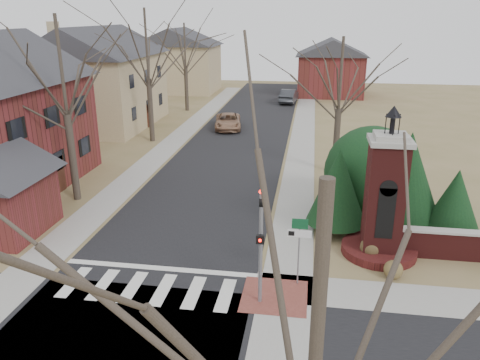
% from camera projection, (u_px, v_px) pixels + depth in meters
% --- Properties ---
extents(ground, '(120.00, 120.00, 0.00)m').
position_uv_depth(ground, '(141.00, 301.00, 17.01)').
color(ground, brown).
rests_on(ground, ground).
extents(main_street, '(8.00, 70.00, 0.01)m').
position_uv_depth(main_street, '(236.00, 144.00, 37.49)').
color(main_street, black).
rests_on(main_street, ground).
extents(cross_street, '(120.00, 8.00, 0.01)m').
position_uv_depth(cross_street, '(106.00, 357.00, 14.21)').
color(cross_street, black).
rests_on(cross_street, ground).
extents(crosswalk_zone, '(8.00, 2.20, 0.02)m').
position_uv_depth(crosswalk_zone, '(148.00, 288.00, 17.75)').
color(crosswalk_zone, silver).
rests_on(crosswalk_zone, ground).
extents(stop_bar, '(8.00, 0.35, 0.02)m').
position_uv_depth(stop_bar, '(160.00, 268.00, 19.14)').
color(stop_bar, silver).
rests_on(stop_bar, ground).
extents(sidewalk_right_main, '(2.00, 60.00, 0.02)m').
position_uv_depth(sidewalk_right_main, '(302.00, 147.00, 36.75)').
color(sidewalk_right_main, gray).
rests_on(sidewalk_right_main, ground).
extents(sidewalk_left, '(2.00, 60.00, 0.02)m').
position_uv_depth(sidewalk_left, '(174.00, 141.00, 38.24)').
color(sidewalk_left, gray).
rests_on(sidewalk_left, ground).
extents(curb_apron, '(2.40, 2.40, 0.02)m').
position_uv_depth(curb_apron, '(274.00, 296.00, 17.25)').
color(curb_apron, brown).
rests_on(curb_apron, ground).
extents(traffic_signal_pole, '(0.28, 0.41, 4.50)m').
position_uv_depth(traffic_signal_pole, '(261.00, 238.00, 16.06)').
color(traffic_signal_pole, slate).
rests_on(traffic_signal_pole, ground).
extents(sign_post, '(0.90, 0.07, 2.75)m').
position_uv_depth(sign_post, '(299.00, 239.00, 17.40)').
color(sign_post, slate).
rests_on(sign_post, ground).
extents(brick_gate_monument, '(3.20, 3.20, 6.47)m').
position_uv_depth(brick_gate_monument, '(383.00, 207.00, 19.65)').
color(brick_gate_monument, '#4E1816').
rests_on(brick_gate_monument, ground).
extents(house_stucco_left, '(9.80, 12.80, 9.28)m').
position_uv_depth(house_stucco_left, '(99.00, 75.00, 42.54)').
color(house_stucco_left, tan).
rests_on(house_stucco_left, ground).
extents(house_distant_left, '(10.80, 8.80, 8.53)m').
position_uv_depth(house_distant_left, '(178.00, 59.00, 62.00)').
color(house_distant_left, tan).
rests_on(house_distant_left, ground).
extents(house_distant_right, '(8.80, 8.80, 7.30)m').
position_uv_depth(house_distant_right, '(331.00, 66.00, 59.35)').
color(house_distant_right, maroon).
rests_on(house_distant_right, ground).
extents(evergreen_near, '(2.80, 2.80, 4.10)m').
position_uv_depth(evergreen_near, '(338.00, 186.00, 21.73)').
color(evergreen_near, '#473D33').
rests_on(evergreen_near, ground).
extents(evergreen_mid, '(3.40, 3.40, 4.70)m').
position_uv_depth(evergreen_mid, '(408.00, 175.00, 22.27)').
color(evergreen_mid, '#473D33').
rests_on(evergreen_mid, ground).
extents(evergreen_far, '(2.40, 2.40, 3.30)m').
position_uv_depth(evergreen_far, '(455.00, 199.00, 21.29)').
color(evergreen_far, '#473D33').
rests_on(evergreen_far, ground).
extents(evergreen_mass, '(4.80, 4.80, 4.80)m').
position_uv_depth(evergreen_mass, '(372.00, 169.00, 23.76)').
color(evergreen_mass, black).
rests_on(evergreen_mass, ground).
extents(bare_tree_0, '(8.05, 8.05, 11.15)m').
position_uv_depth(bare_tree_0, '(60.00, 59.00, 23.81)').
color(bare_tree_0, '#473D33').
rests_on(bare_tree_0, ground).
extents(bare_tree_1, '(8.40, 8.40, 11.64)m').
position_uv_depth(bare_tree_1, '(146.00, 39.00, 35.81)').
color(bare_tree_1, '#473D33').
rests_on(bare_tree_1, ground).
extents(bare_tree_2, '(7.35, 7.35, 10.19)m').
position_uv_depth(bare_tree_2, '(185.00, 43.00, 48.33)').
color(bare_tree_2, '#473D33').
rests_on(bare_tree_2, ground).
extents(bare_tree_3, '(7.00, 7.00, 9.70)m').
position_uv_depth(bare_tree_3, '(341.00, 69.00, 28.60)').
color(bare_tree_3, '#473D33').
rests_on(bare_tree_3, ground).
extents(bare_tree_4, '(6.65, 6.65, 9.21)m').
position_uv_depth(bare_tree_4, '(318.00, 320.00, 5.64)').
color(bare_tree_4, '#473D33').
rests_on(bare_tree_4, ground).
extents(pickup_truck, '(3.01, 5.16, 1.35)m').
position_uv_depth(pickup_truck, '(228.00, 121.00, 42.30)').
color(pickup_truck, '#9D7355').
rests_on(pickup_truck, ground).
extents(distant_car, '(2.12, 4.95, 1.59)m').
position_uv_depth(distant_car, '(289.00, 96.00, 54.82)').
color(distant_car, '#313439').
rests_on(distant_car, ground).
extents(dry_shrub_left, '(0.91, 0.91, 0.91)m').
position_uv_depth(dry_shrub_left, '(371.00, 247.00, 19.91)').
color(dry_shrub_left, '#4F3F24').
rests_on(dry_shrub_left, ground).
extents(dry_shrub_right, '(0.75, 0.75, 0.75)m').
position_uv_depth(dry_shrub_right, '(393.00, 270.00, 18.35)').
color(dry_shrub_right, brown).
rests_on(dry_shrub_right, ground).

